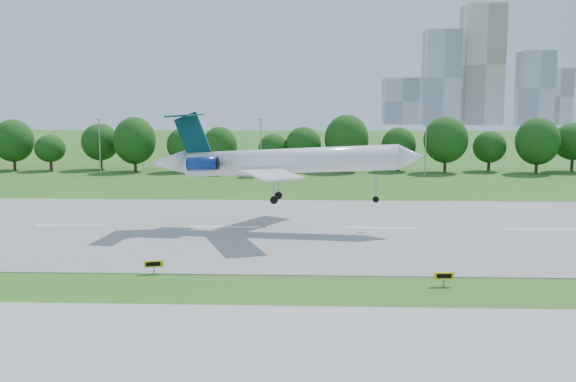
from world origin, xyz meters
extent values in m
plane|color=#265A17|center=(0.00, 0.00, 0.00)|extent=(600.00, 600.00, 0.00)
cube|color=gray|center=(0.00, 25.00, 0.04)|extent=(400.00, 45.00, 0.08)
cube|color=#ADADA8|center=(0.00, -18.00, 0.04)|extent=(400.00, 23.00, 0.08)
cylinder|color=#382314|center=(-60.00, 92.00, 1.80)|extent=(0.70, 0.70, 3.60)
sphere|color=#0D360D|center=(-60.00, 92.00, 6.20)|extent=(8.40, 8.40, 8.40)
cylinder|color=#382314|center=(-20.00, 92.00, 1.80)|extent=(0.70, 0.70, 3.60)
sphere|color=#0D360D|center=(-20.00, 92.00, 6.20)|extent=(8.40, 8.40, 8.40)
cylinder|color=#382314|center=(20.00, 92.00, 1.80)|extent=(0.70, 0.70, 3.60)
sphere|color=#0D360D|center=(20.00, 92.00, 6.20)|extent=(8.40, 8.40, 8.40)
cylinder|color=gray|center=(-55.00, 82.00, 6.00)|extent=(0.24, 0.24, 12.00)
cube|color=gray|center=(-55.00, 82.00, 12.10)|extent=(0.90, 0.25, 0.18)
cylinder|color=gray|center=(-20.00, 82.00, 6.00)|extent=(0.24, 0.24, 12.00)
cube|color=gray|center=(-20.00, 82.00, 12.10)|extent=(0.90, 0.25, 0.18)
cylinder|color=gray|center=(15.00, 82.00, 6.00)|extent=(0.24, 0.24, 12.00)
cube|color=gray|center=(15.00, 82.00, 12.10)|extent=(0.90, 0.25, 0.18)
cube|color=#B2B2B7|center=(75.00, 380.00, 31.00)|extent=(22.00, 22.00, 62.00)
cube|color=beige|center=(105.00, 395.00, 40.00)|extent=(26.00, 26.00, 80.00)
cube|color=#B2B2B7|center=(135.00, 375.00, 24.00)|extent=(20.00, 20.00, 48.00)
cube|color=beige|center=(158.00, 400.00, 19.00)|extent=(18.00, 18.00, 38.00)
cube|color=#B2B2B7|center=(52.00, 405.00, 16.00)|extent=(24.00, 24.00, 32.00)
cylinder|color=white|center=(-11.57, 25.00, 8.54)|extent=(26.99, 5.24, 4.40)
cone|color=white|center=(3.17, 23.82, 9.25)|extent=(3.23, 3.34, 3.25)
cone|color=white|center=(-27.01, 26.23, 8.15)|extent=(4.65, 3.46, 3.32)
cube|color=white|center=(-13.66, 18.91, 7.57)|extent=(8.22, 12.40, 0.44)
cube|color=white|center=(-12.67, 31.34, 7.57)|extent=(9.59, 12.27, 0.44)
cube|color=#053139|center=(-23.99, 25.99, 11.63)|extent=(4.75, 0.82, 6.07)
cube|color=#053139|center=(-24.88, 26.06, 14.17)|extent=(3.52, 8.66, 0.33)
cylinder|color=navy|center=(-22.40, 23.54, 8.29)|extent=(3.94, 1.99, 1.87)
cylinder|color=navy|center=(-22.03, 28.16, 8.29)|extent=(3.94, 1.99, 1.87)
cylinder|color=gray|center=(-0.92, 24.15, 5.42)|extent=(0.18, 0.18, 3.12)
cylinder|color=black|center=(-0.92, 24.15, 3.86)|extent=(0.82, 0.33, 0.80)
cylinder|color=gray|center=(-13.50, 23.19, 5.42)|extent=(0.21, 0.21, 3.12)
cylinder|color=black|center=(-13.50, 23.19, 3.86)|extent=(1.01, 0.48, 0.98)
cylinder|color=gray|center=(-13.19, 27.09, 5.42)|extent=(0.21, 0.21, 3.12)
cylinder|color=black|center=(-13.19, 27.09, 3.86)|extent=(1.01, 0.48, 0.98)
cube|color=gray|center=(-23.44, 2.69, 0.39)|extent=(0.14, 0.14, 0.78)
cube|color=yellow|center=(-23.44, 2.69, 0.95)|extent=(1.79, 0.63, 0.62)
cube|color=black|center=(-23.41, 2.57, 0.95)|extent=(1.31, 0.35, 0.39)
cube|color=gray|center=(2.75, -0.28, 0.38)|extent=(0.12, 0.12, 0.77)
cube|color=yellow|center=(2.75, -0.28, 0.93)|extent=(1.77, 0.34, 0.60)
cube|color=black|center=(2.76, -0.40, 0.93)|extent=(1.31, 0.13, 0.38)
imported|color=white|center=(-30.73, 81.31, 0.67)|extent=(4.29, 2.22, 1.35)
imported|color=silver|center=(-22.80, 77.77, 0.60)|extent=(3.71, 1.99, 1.20)
camera|label=1|loc=(-8.57, -54.79, 15.93)|focal=40.00mm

